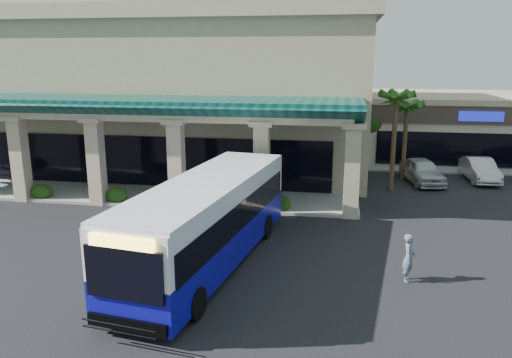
% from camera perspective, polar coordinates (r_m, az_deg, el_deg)
% --- Properties ---
extents(ground, '(110.00, 110.00, 0.00)m').
position_cam_1_polar(ground, '(21.38, -5.60, -7.77)').
color(ground, black).
extents(main_building, '(30.80, 14.80, 11.35)m').
position_cam_1_polar(main_building, '(37.68, -11.28, 10.23)').
color(main_building, tan).
rests_on(main_building, ground).
extents(arcade, '(30.00, 6.20, 5.70)m').
position_cam_1_polar(arcade, '(29.62, -17.32, 3.47)').
color(arcade, '#093834').
rests_on(arcade, ground).
extents(strip_mall, '(22.50, 12.50, 4.90)m').
position_cam_1_polar(strip_mall, '(45.29, 25.95, 5.57)').
color(strip_mall, beige).
rests_on(strip_mall, ground).
extents(palm_0, '(2.40, 2.40, 6.60)m').
position_cam_1_polar(palm_0, '(30.66, 15.51, 4.78)').
color(palm_0, '#265115').
rests_on(palm_0, ground).
extents(palm_1, '(2.40, 2.40, 5.80)m').
position_cam_1_polar(palm_1, '(33.78, 16.68, 4.80)').
color(palm_1, '#265115').
rests_on(palm_1, ground).
extents(broadleaf_tree, '(2.60, 2.60, 4.81)m').
position_cam_1_polar(broadleaf_tree, '(38.60, 12.82, 5.35)').
color(broadleaf_tree, '#17370C').
rests_on(broadleaf_tree, ground).
extents(transit_bus, '(4.48, 12.33, 3.37)m').
position_cam_1_polar(transit_bus, '(19.12, -5.51, -5.04)').
color(transit_bus, '#0E0D9A').
rests_on(transit_bus, ground).
extents(pedestrian, '(0.54, 0.71, 1.76)m').
position_cam_1_polar(pedestrian, '(18.77, 17.06, -8.59)').
color(pedestrian, slate).
rests_on(pedestrian, ground).
extents(car_silver, '(2.74, 4.90, 1.57)m').
position_cam_1_polar(car_silver, '(33.42, 18.46, 0.89)').
color(car_silver, silver).
rests_on(car_silver, ground).
extents(car_white, '(1.78, 4.55, 1.48)m').
position_cam_1_polar(car_white, '(35.38, 24.20, 0.98)').
color(car_white, silver).
rests_on(car_white, ground).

